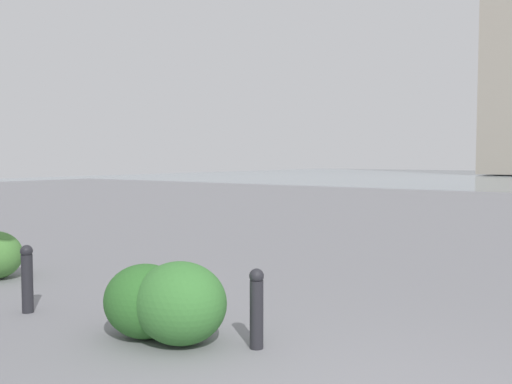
% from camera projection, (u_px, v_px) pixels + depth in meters
% --- Properties ---
extents(bollard_near, '(0.13, 0.13, 0.71)m').
position_uv_depth(bollard_near, '(257.00, 307.00, 4.87)').
color(bollard_near, '#232328').
rests_on(bollard_near, ground).
extents(bollard_mid, '(0.13, 0.13, 0.74)m').
position_uv_depth(bollard_mid, '(27.00, 277.00, 6.00)').
color(bollard_mid, '#232328').
rests_on(bollard_mid, ground).
extents(shrub_low, '(0.87, 0.79, 0.74)m').
position_uv_depth(shrub_low, '(180.00, 303.00, 4.99)').
color(shrub_low, '#387533').
rests_on(shrub_low, ground).
extents(shrub_wide, '(0.81, 0.73, 0.69)m').
position_uv_depth(shrub_wide, '(145.00, 301.00, 5.17)').
color(shrub_wide, '#2D6628').
rests_on(shrub_wide, ground).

